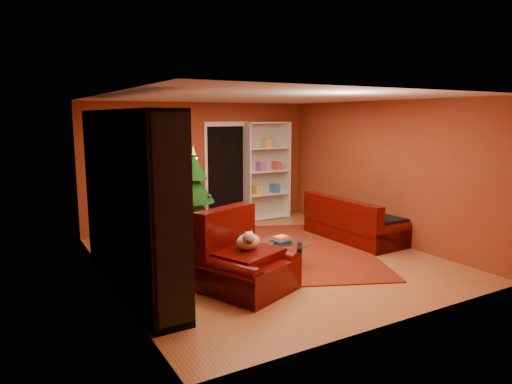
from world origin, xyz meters
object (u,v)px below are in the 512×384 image
gift_box_teal (122,232)px  dog (248,242)px  rug (280,250)px  media_unit (129,201)px  white_bookshelf (267,171)px  acrylic_chair (197,227)px  armchair (249,259)px  christmas_tree (194,195)px  gift_box_green (209,231)px  sofa (355,218)px  coffee_table (285,254)px

gift_box_teal → dog: (0.89, -3.33, 0.49)m
rug → media_unit: size_ratio=1.12×
white_bookshelf → acrylic_chair: white_bookshelf is taller
armchair → acrylic_chair: acrylic_chair is taller
christmas_tree → dog: 2.70m
armchair → dog: size_ratio=2.81×
gift_box_green → sofa: 2.77m
sofa → acrylic_chair: size_ratio=2.19×
rug → media_unit: media_unit is taller
rug → acrylic_chair: size_ratio=3.95×
gift_box_teal → coffee_table: coffee_table is taller
armchair → media_unit: bearing=123.9°
media_unit → sofa: 4.38m
dog → coffee_table: (0.92, 0.49, -0.44)m
acrylic_chair → gift_box_teal: bearing=141.2°
sofa → white_bookshelf: bearing=9.8°
white_bookshelf → coffee_table: size_ratio=2.73×
media_unit → acrylic_chair: 1.94m
gift_box_green → sofa: bearing=-31.0°
media_unit → white_bookshelf: size_ratio=1.39×
gift_box_green → dog: (-0.58, -2.61, 0.51)m
gift_box_teal → gift_box_green: (1.47, -0.72, -0.02)m
christmas_tree → white_bookshelf: white_bookshelf is taller
media_unit → coffee_table: 2.49m
rug → christmas_tree: 1.93m
media_unit → christmas_tree: bearing=46.3°
media_unit → dog: bearing=-33.1°
armchair → sofa: size_ratio=0.58×
rug → media_unit: 2.97m
coffee_table → acrylic_chair: (-0.86, 1.45, 0.23)m
white_bookshelf → sofa: bearing=-77.2°
dog → sofa: size_ratio=0.20×
gift_box_teal → gift_box_green: size_ratio=1.15×
christmas_tree → gift_box_teal: (-1.20, 0.66, -0.70)m
gift_box_green → dog: bearing=-102.6°
gift_box_teal → armchair: (0.86, -3.39, 0.27)m
white_bookshelf → armchair: bearing=-123.1°
white_bookshelf → christmas_tree: bearing=-155.8°
media_unit → christmas_tree: media_unit is taller
dog → white_bookshelf: bearing=33.3°
dog → sofa: (2.95, 1.19, -0.23)m
media_unit → white_bookshelf: (3.81, 2.76, -0.11)m
rug → gift_box_green: 1.53m
sofa → coffee_table: bearing=107.3°
christmas_tree → acrylic_chair: bearing=-109.2°
sofa → coffee_table: size_ratio=2.37×
gift_box_teal → gift_box_green: bearing=-26.0°
dog → coffee_table: size_ratio=0.49×
rug → gift_box_teal: bearing=137.4°
rug → sofa: (1.61, -0.09, 0.41)m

